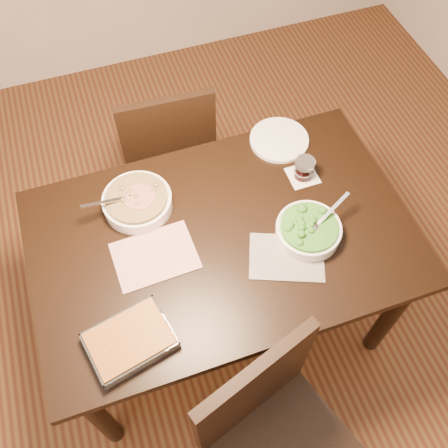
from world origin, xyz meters
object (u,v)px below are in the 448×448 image
object	(u,v)px
dinner_plate	(279,140)
broccoli_bowl	(308,230)
table	(222,249)
baking_dish	(130,341)
wine_tumbler	(304,168)
chair_far	(167,146)
stew_bowl	(137,201)
chair_near	(273,432)

from	to	relation	value
dinner_plate	broccoli_bowl	bearing A→B (deg)	-99.56
table	baking_dish	bearing A→B (deg)	-145.06
wine_tumbler	chair_far	bearing A→B (deg)	128.21
table	chair_far	world-z (taller)	chair_far
wine_tumbler	chair_far	distance (m)	0.76
stew_bowl	chair_near	xyz separation A→B (m)	(0.21, -0.89, -0.25)
stew_bowl	chair_far	distance (m)	0.60
baking_dish	dinner_plate	size ratio (longest dim) A/B	1.23
baking_dish	wine_tumbler	distance (m)	0.92
baking_dish	dinner_plate	world-z (taller)	baking_dish
table	chair_far	size ratio (longest dim) A/B	1.56
dinner_plate	chair_far	world-z (taller)	chair_far
table	broccoli_bowl	distance (m)	0.34
stew_bowl	chair_far	xyz separation A→B (m)	(0.22, 0.48, -0.28)
baking_dish	dinner_plate	distance (m)	1.02
wine_tumbler	chair_near	xyz separation A→B (m)	(-0.44, -0.82, -0.27)
table	dinner_plate	bearing A→B (deg)	43.82
table	baking_dish	xyz separation A→B (m)	(-0.41, -0.29, 0.12)
table	chair_far	distance (m)	0.72
broccoli_bowl	chair_far	world-z (taller)	chair_far
wine_tumbler	chair_near	bearing A→B (deg)	-118.31
chair_near	stew_bowl	bearing A→B (deg)	84.95
dinner_plate	chair_far	bearing A→B (deg)	139.97
chair_near	broccoli_bowl	bearing A→B (deg)	39.88
broccoli_bowl	dinner_plate	distance (m)	0.46
broccoli_bowl	chair_far	bearing A→B (deg)	112.66
stew_bowl	wine_tumbler	world-z (taller)	stew_bowl
chair_near	wine_tumbler	bearing A→B (deg)	43.19
dinner_plate	chair_near	xyz separation A→B (m)	(-0.42, -1.02, -0.23)
baking_dish	chair_far	distance (m)	1.10
broccoli_bowl	wine_tumbler	bearing A→B (deg)	69.68
table	stew_bowl	distance (m)	0.37
wine_tumbler	dinner_plate	xyz separation A→B (m)	(-0.02, 0.20, -0.04)
baking_dish	chair_near	bearing A→B (deg)	-57.89
dinner_plate	table	bearing A→B (deg)	-136.18
dinner_plate	chair_near	bearing A→B (deg)	-112.53
stew_bowl	chair_near	distance (m)	0.95
stew_bowl	baking_dish	world-z (taller)	stew_bowl
stew_bowl	baking_dish	size ratio (longest dim) A/B	0.97
stew_bowl	dinner_plate	xyz separation A→B (m)	(0.64, 0.13, -0.03)
dinner_plate	chair_near	size ratio (longest dim) A/B	0.26
table	dinner_plate	distance (m)	0.53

